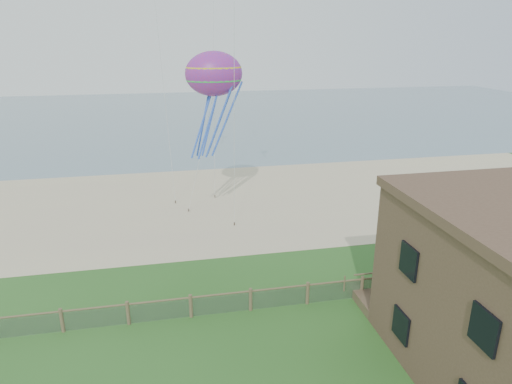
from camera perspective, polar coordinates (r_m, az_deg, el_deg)
The scene contains 6 objects.
sand_beach at distance 38.20m, azimuth -5.16°, elevation -1.33°, with size 72.00×20.00×0.02m, color #C6B98F.
ocean at distance 80.81m, azimuth -8.75°, elevation 9.41°, with size 160.00×68.00×0.02m, color slate.
chainlink_fence at distance 23.68m, azimuth -0.68°, elevation -13.43°, with size 36.20×0.20×1.25m, color brown, non-canonical shape.
motel_deck at distance 28.20m, azimuth 27.22°, elevation -10.76°, with size 15.00×2.00×0.50m, color brown.
picnic_table at distance 24.47m, azimuth 17.10°, elevation -13.57°, with size 1.98×1.49×0.83m, color brown, non-canonical shape.
octopus_kite at distance 31.52m, azimuth -5.18°, elevation 10.97°, with size 3.69×2.60×7.59m, color red, non-canonical shape.
Camera 1 is at (-3.68, -13.63, 13.28)m, focal length 32.00 mm.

